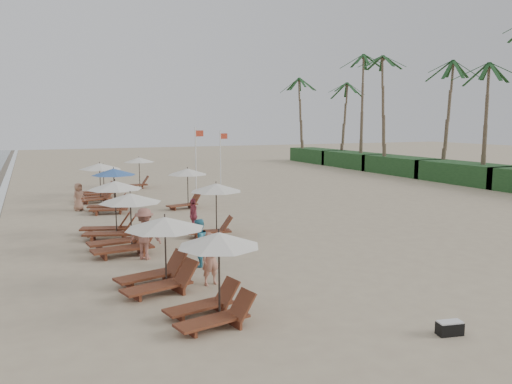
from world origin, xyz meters
name	(u,v)px	position (x,y,z in m)	size (l,w,h in m)	color
ground	(321,257)	(0.00, 0.00, 0.00)	(160.00, 160.00, 0.00)	tan
shrub_hedge	(465,173)	(22.00, 14.50, 0.80)	(3.20, 53.00, 1.60)	#193D1C
palm_row	(462,56)	(21.91, 15.40, 9.91)	(7.00, 52.00, 12.30)	brown
lounger_station_0	(211,278)	(-5.55, -4.03, 1.10)	(2.39, 2.04, 2.21)	brown
lounger_station_1	(157,253)	(-6.17, -1.07, 1.07)	(2.69, 2.32, 2.12)	brown
lounger_station_2	(123,225)	(-6.35, 3.62, 1.03)	(2.81, 2.31, 2.21)	brown
lounger_station_3	(110,210)	(-6.43, 6.42, 1.14)	(2.70, 2.53, 2.37)	brown
lounger_station_4	(110,190)	(-5.54, 12.48, 1.20)	(2.68, 2.36, 2.35)	brown
lounger_station_5	(97,181)	(-5.73, 16.50, 1.27)	(2.64, 2.43, 2.34)	brown
lounger_station_6	(100,180)	(-5.24, 18.88, 1.07)	(2.61, 2.33, 2.06)	brown
inland_station_0	(213,202)	(-2.35, 4.91, 1.44)	(2.61, 2.24, 2.22)	brown
inland_station_1	(186,182)	(-1.47, 12.10, 1.49)	(2.55, 2.24, 2.22)	brown
inland_station_2	(137,169)	(-2.24, 22.05, 1.38)	(2.68, 2.24, 2.22)	brown
beachgoer_near	(211,259)	(-4.63, -1.32, 0.79)	(0.58, 0.38, 1.59)	tan
beachgoer_mid_a	(199,243)	(-4.38, 0.66, 0.81)	(0.79, 0.61, 1.62)	teal
beachgoer_mid_b	(145,234)	(-5.83, 2.32, 0.92)	(1.19, 0.68, 1.84)	#93594B
beachgoer_far_a	(193,215)	(-2.97, 5.83, 0.76)	(0.89, 0.37, 1.52)	#B6485F
beachgoer_far_b	(79,197)	(-7.04, 13.74, 0.76)	(0.75, 0.48, 1.52)	#AD785E
duffel_bag	(450,328)	(-0.83, -6.99, 0.16)	(0.63, 0.40, 0.32)	black
flag_pole_near	(196,158)	(0.70, 16.98, 2.47)	(0.60, 0.08, 4.45)	silver
flag_pole_far	(221,156)	(3.38, 19.59, 2.33)	(0.59, 0.08, 4.18)	silver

